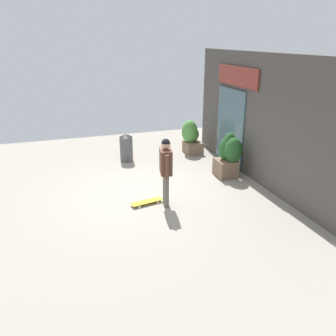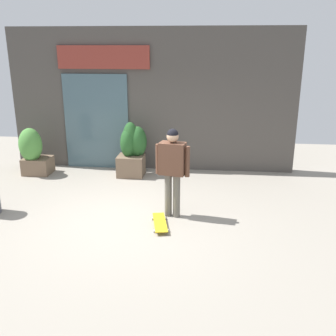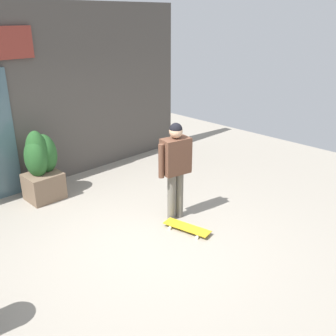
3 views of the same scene
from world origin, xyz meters
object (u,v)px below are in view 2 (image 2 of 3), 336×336
object	(u,v)px
skateboard	(160,222)
planter_box_left	(33,152)
skateboarder	(173,164)
planter_box_right	(132,148)

from	to	relation	value
skateboard	planter_box_left	xyz separation A→B (m)	(-3.41, 2.52, 0.50)
skateboarder	planter_box_right	distance (m)	2.60
planter_box_right	planter_box_left	bearing A→B (deg)	-175.35
skateboarder	skateboard	size ratio (longest dim) A/B	2.05
planter_box_left	planter_box_right	bearing A→B (deg)	4.65
skateboard	planter_box_right	world-z (taller)	planter_box_right
skateboarder	planter_box_right	world-z (taller)	skateboarder
skateboard	planter_box_left	bearing A→B (deg)	-138.16
planter_box_left	planter_box_right	xyz separation A→B (m)	(2.40, 0.20, 0.10)
skateboard	planter_box_right	size ratio (longest dim) A/B	0.62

